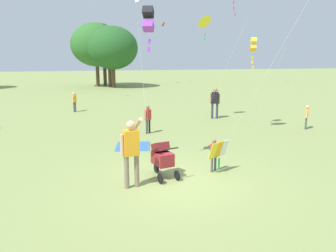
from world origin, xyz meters
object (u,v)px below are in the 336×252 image
at_px(kite_adult_black, 148,20).
at_px(person_red_shirt, 215,100).
at_px(person_adult_flyer, 131,148).
at_px(kite_blue_high, 205,23).
at_px(child_with_butterfly_kite, 215,152).
at_px(person_kid_running, 74,100).
at_px(kite_green_novelty, 254,45).
at_px(picnic_blanket, 133,146).
at_px(stroller, 162,157).
at_px(person_couple_left, 307,115).
at_px(person_sitting_far, 148,117).

xyz_separation_m(kite_adult_black, person_red_shirt, (4.57, 6.86, -3.40)).
xyz_separation_m(person_adult_flyer, kite_blue_high, (4.55, 8.26, 3.85)).
bearing_deg(child_with_butterfly_kite, kite_adult_black, 151.82).
bearing_deg(kite_blue_high, person_adult_flyer, -118.88).
bearing_deg(person_red_shirt, kite_blue_high, -162.82).
relative_size(person_adult_flyer, person_kid_running, 1.56).
bearing_deg(kite_adult_black, kite_green_novelty, 38.85).
relative_size(child_with_butterfly_kite, person_red_shirt, 0.59).
bearing_deg(picnic_blanket, kite_green_novelty, 20.10).
bearing_deg(stroller, kite_adult_black, 100.01).
height_order(kite_blue_high, person_kid_running, kite_blue_high).
distance_m(kite_green_novelty, person_couple_left, 4.05).
xyz_separation_m(kite_green_novelty, kite_blue_high, (-1.58, 2.28, 1.13)).
bearing_deg(person_sitting_far, stroller, -94.20).
bearing_deg(kite_adult_black, person_kid_running, 105.45).
relative_size(kite_blue_high, person_red_shirt, 3.18).
xyz_separation_m(kite_adult_black, kite_green_novelty, (5.41, 4.35, -0.59)).
distance_m(child_with_butterfly_kite, person_adult_flyer, 2.65).
height_order(child_with_butterfly_kite, person_kid_running, person_kid_running).
relative_size(kite_adult_black, picnic_blanket, 3.70).
bearing_deg(picnic_blanket, person_red_shirt, 43.36).
distance_m(stroller, picnic_blanket, 3.42).
distance_m(child_with_butterfly_kite, person_sitting_far, 5.34).
xyz_separation_m(kite_adult_black, person_sitting_far, (0.58, 4.23, -3.65)).
xyz_separation_m(person_adult_flyer, person_sitting_far, (1.31, 5.86, -0.36)).
bearing_deg(person_couple_left, person_adult_flyer, -148.75).
xyz_separation_m(person_sitting_far, person_couple_left, (7.27, -0.65, -0.06)).
distance_m(kite_blue_high, person_couple_left, 6.61).
relative_size(person_adult_flyer, stroller, 1.66).
xyz_separation_m(person_couple_left, person_kid_running, (-10.77, 6.96, 0.05)).
bearing_deg(person_sitting_far, person_adult_flyer, -102.57).
xyz_separation_m(kite_blue_high, person_red_shirt, (0.75, 0.23, -3.95)).
distance_m(kite_adult_black, person_couple_left, 9.40).
distance_m(person_adult_flyer, kite_adult_black, 3.75).
relative_size(person_adult_flyer, person_sitting_far, 1.52).
bearing_deg(person_adult_flyer, person_sitting_far, 77.43).
bearing_deg(stroller, picnic_blanket, 98.24).
bearing_deg(person_kid_running, person_couple_left, -32.88).
distance_m(kite_adult_black, person_kid_running, 11.54).
bearing_deg(person_red_shirt, stroller, -118.93).
distance_m(person_red_shirt, person_sitting_far, 4.79).
xyz_separation_m(person_kid_running, picnic_blanket, (2.62, -8.27, -0.70)).
distance_m(kite_blue_high, person_sitting_far, 5.83).
distance_m(child_with_butterfly_kite, person_red_shirt, 8.31).
distance_m(person_kid_running, picnic_blanket, 8.71).
distance_m(person_red_shirt, picnic_blanket, 6.76).
bearing_deg(child_with_butterfly_kite, picnic_blanket, 122.88).
relative_size(kite_adult_black, person_kid_running, 3.97).
height_order(child_with_butterfly_kite, person_sitting_far, person_sitting_far).
height_order(stroller, kite_adult_black, kite_adult_black).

